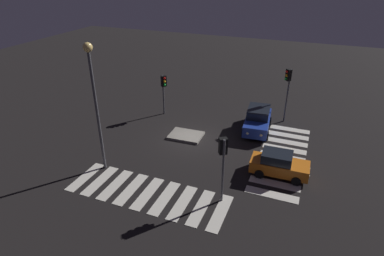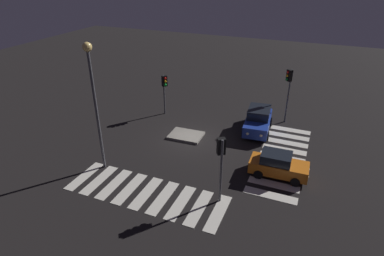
{
  "view_description": "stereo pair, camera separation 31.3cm",
  "coord_description": "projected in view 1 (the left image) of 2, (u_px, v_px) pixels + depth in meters",
  "views": [
    {
      "loc": [
        8.26,
        -20.72,
        12.44
      ],
      "look_at": [
        0.0,
        0.0,
        1.0
      ],
      "focal_mm": 30.15,
      "sensor_mm": 36.0,
      "label": 1
    },
    {
      "loc": [
        8.55,
        -20.61,
        12.44
      ],
      "look_at": [
        0.0,
        0.0,
        1.0
      ],
      "focal_mm": 30.15,
      "sensor_mm": 36.0,
      "label": 2
    }
  ],
  "objects": [
    {
      "name": "car_blue",
      "position": [
        258.0,
        120.0,
        26.49
      ],
      "size": [
        2.41,
        4.59,
        1.94
      ],
      "rotation": [
        0.0,
        0.0,
        -1.48
      ],
      "color": "#1E389E",
      "rests_on": "ground"
    },
    {
      "name": "street_lamp",
      "position": [
        94.0,
        89.0,
        19.41
      ],
      "size": [
        0.56,
        0.56,
        8.47
      ],
      "color": "#47474C",
      "rests_on": "ground"
    },
    {
      "name": "crosswalk_near",
      "position": [
        148.0,
        193.0,
        19.5
      ],
      "size": [
        9.9,
        3.2,
        0.02
      ],
      "color": "silver",
      "rests_on": "ground"
    },
    {
      "name": "traffic_light_east",
      "position": [
        223.0,
        154.0,
        17.65
      ],
      "size": [
        0.54,
        0.53,
        4.09
      ],
      "rotation": [
        0.0,
        0.0,
        2.18
      ],
      "color": "#47474C",
      "rests_on": "ground"
    },
    {
      "name": "traffic_light_west",
      "position": [
        164.0,
        85.0,
        28.5
      ],
      "size": [
        0.53,
        0.54,
        3.69
      ],
      "rotation": [
        0.0,
        0.0,
        -0.71
      ],
      "color": "#47474C",
      "rests_on": "ground"
    },
    {
      "name": "ground_plane",
      "position": [
        192.0,
        139.0,
        25.53
      ],
      "size": [
        80.0,
        80.0,
        0.0
      ],
      "primitive_type": "plane",
      "color": "black"
    },
    {
      "name": "crosswalk_side",
      "position": [
        282.0,
        157.0,
        23.21
      ],
      "size": [
        3.2,
        9.9,
        0.02
      ],
      "color": "silver",
      "rests_on": "ground"
    },
    {
      "name": "car_orange",
      "position": [
        279.0,
        164.0,
        20.9
      ],
      "size": [
        3.8,
        1.86,
        1.63
      ],
      "rotation": [
        0.0,
        0.0,
        0.03
      ],
      "color": "orange",
      "rests_on": "ground"
    },
    {
      "name": "traffic_island",
      "position": [
        186.0,
        135.0,
        25.9
      ],
      "size": [
        2.67,
        2.04,
        0.18
      ],
      "color": "gray",
      "rests_on": "ground"
    },
    {
      "name": "traffic_light_north",
      "position": [
        288.0,
        83.0,
        26.77
      ],
      "size": [
        0.54,
        0.54,
        4.74
      ],
      "rotation": [
        0.0,
        0.0,
        -2.38
      ],
      "color": "#47474C",
      "rests_on": "ground"
    }
  ]
}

